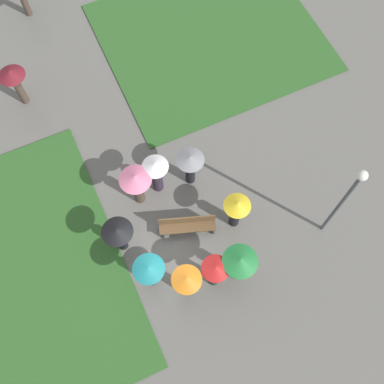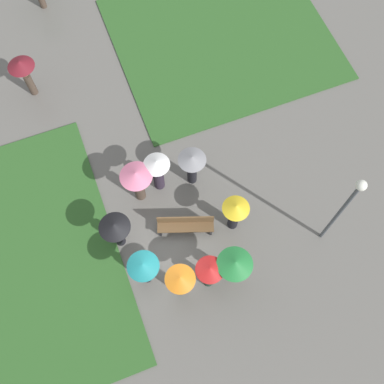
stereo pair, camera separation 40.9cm
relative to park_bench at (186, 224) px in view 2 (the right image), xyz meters
name	(u,v)px [view 2 (the right image)]	position (x,y,z in m)	size (l,w,h in m)	color
ground_plane	(159,255)	(-1.20, -0.57, -0.48)	(90.00, 90.00, 0.00)	#66635E
lawn_patch_far	(222,38)	(4.47, 7.44, -0.45)	(8.90, 7.84, 0.06)	#2D5B26
park_bench	(186,224)	(0.00, 0.00, 0.00)	(2.00, 1.06, 0.90)	brown
lamp_post	(345,206)	(4.39, -1.98, 2.48)	(0.32, 0.32, 4.63)	#474C51
crowd_person_red	(209,273)	(0.06, -2.04, 0.67)	(0.92, 0.92, 1.80)	#1E3328
crowd_person_grey	(192,164)	(0.91, 1.73, 0.79)	(0.99, 0.99, 1.83)	black
crowd_person_pink	(137,180)	(-1.09, 1.79, 0.93)	(1.13, 1.13, 1.95)	#47382D
crowd_person_black	(116,230)	(-2.30, 0.38, 0.80)	(1.06, 1.06, 1.77)	black
crowd_person_yellow	(235,212)	(1.62, -0.44, 0.74)	(0.93, 0.93, 1.83)	black
crowd_person_green	(234,266)	(0.84, -2.17, 0.92)	(1.16, 1.16, 1.92)	#47382D
crowd_person_white	(157,170)	(-0.30, 1.95, 0.77)	(0.93, 0.93, 1.94)	#2D2333
crowd_person_orange	(180,281)	(-0.91, -2.00, 0.84)	(0.97, 0.97, 1.88)	#1E3328
crowd_person_teal	(144,268)	(-1.85, -1.20, 0.89)	(1.04, 1.04, 1.86)	black
lone_walker_mid_plaza	(23,69)	(-3.67, 7.64, 1.00)	(1.02, 1.02, 1.95)	#47382D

